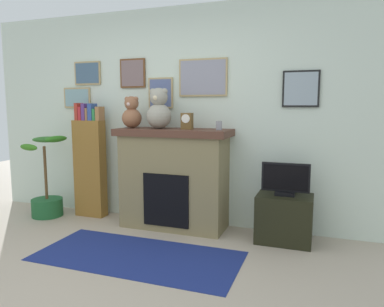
{
  "coord_description": "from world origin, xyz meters",
  "views": [
    {
      "loc": [
        1.77,
        -2.18,
        1.44
      ],
      "look_at": [
        0.38,
        1.7,
        0.89
      ],
      "focal_mm": 34.01,
      "sensor_mm": 36.0,
      "label": 1
    }
  ],
  "objects": [
    {
      "name": "potted_plant",
      "position": [
        -1.57,
        1.52,
        0.29
      ],
      "size": [
        0.56,
        0.6,
        1.06
      ],
      "color": "#1E592D",
      "rests_on": "ground_plane"
    },
    {
      "name": "teddy_bear_cream",
      "position": [
        -0.38,
        1.68,
        1.34
      ],
      "size": [
        0.23,
        0.23,
        0.38
      ],
      "color": "#905D40",
      "rests_on": "fireplace"
    },
    {
      "name": "mantel_clock",
      "position": [
        0.32,
        1.68,
        1.26
      ],
      "size": [
        0.12,
        0.09,
        0.18
      ],
      "color": "brown",
      "rests_on": "fireplace"
    },
    {
      "name": "bookshelf",
      "position": [
        -1.04,
        1.74,
        0.69
      ],
      "size": [
        0.4,
        0.16,
        1.47
      ],
      "color": "olive",
      "rests_on": "ground_plane"
    },
    {
      "name": "tv_stand",
      "position": [
        1.43,
        1.64,
        0.25
      ],
      "size": [
        0.57,
        0.4,
        0.5
      ],
      "primitive_type": "cube",
      "color": "black",
      "rests_on": "ground_plane"
    },
    {
      "name": "television",
      "position": [
        1.43,
        1.64,
        0.66
      ],
      "size": [
        0.49,
        0.14,
        0.34
      ],
      "color": "black",
      "rests_on": "tv_stand"
    },
    {
      "name": "back_wall",
      "position": [
        -0.0,
        2.0,
        1.31
      ],
      "size": [
        5.2,
        0.15,
        2.6
      ],
      "color": "silver",
      "rests_on": "ground_plane"
    },
    {
      "name": "teddy_bear_grey",
      "position": [
        -0.02,
        1.68,
        1.38
      ],
      "size": [
        0.29,
        0.29,
        0.47
      ],
      "color": "#9E9889",
      "rests_on": "fireplace"
    },
    {
      "name": "ground_plane",
      "position": [
        0.0,
        0.0,
        0.0
      ],
      "size": [
        12.0,
        12.0,
        0.0
      ],
      "primitive_type": "plane",
      "color": "#B0A08B"
    },
    {
      "name": "fireplace",
      "position": [
        0.15,
        1.7,
        0.59
      ],
      "size": [
        1.34,
        0.54,
        1.17
      ],
      "color": "olive",
      "rests_on": "ground_plane"
    },
    {
      "name": "candle_jar",
      "position": [
        0.7,
        1.68,
        1.22
      ],
      "size": [
        0.07,
        0.07,
        0.1
      ],
      "primitive_type": "cylinder",
      "color": "gray",
      "rests_on": "fireplace"
    },
    {
      "name": "area_rug",
      "position": [
        0.15,
        0.78,
        0.0
      ],
      "size": [
        1.97,
        0.9,
        0.01
      ],
      "primitive_type": "cube",
      "color": "navy",
      "rests_on": "ground_plane"
    }
  ]
}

